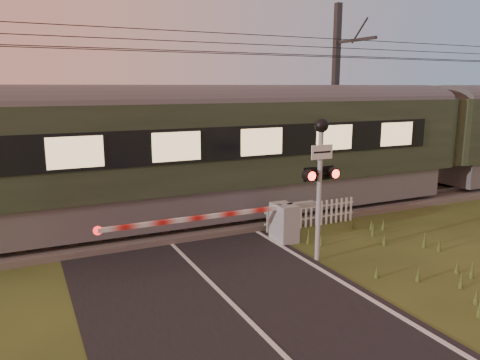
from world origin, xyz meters
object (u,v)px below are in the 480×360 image
boom_gate (276,221)px  catenary_mast (336,97)px  crossing_signal (320,164)px  picket_fence (311,214)px  train (430,138)px

boom_gate → catenary_mast: size_ratio=0.82×
crossing_signal → picket_fence: 3.67m
boom_gate → catenary_mast: (5.68, 4.96, 3.42)m
train → boom_gate: train is taller
train → picket_fence: 7.60m
boom_gate → picket_fence: (1.78, 0.84, -0.21)m
boom_gate → catenary_mast: 8.28m
boom_gate → crossing_signal: bearing=-81.9°
train → picket_fence: size_ratio=13.22×
train → catenary_mast: bearing=145.1°
crossing_signal → catenary_mast: (5.44, 6.69, 1.49)m
train → crossing_signal: size_ratio=12.12×
picket_fence → catenary_mast: catenary_mast is taller
boom_gate → catenary_mast: catenary_mast is taller
boom_gate → picket_fence: 1.98m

